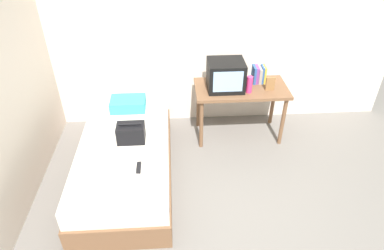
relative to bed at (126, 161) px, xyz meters
name	(u,v)px	position (x,y,z in m)	size (l,w,h in m)	color
ground_plane	(217,224)	(0.95, -0.75, -0.25)	(8.00, 8.00, 0.00)	slate
wall_back	(202,30)	(0.95, 1.25, 1.05)	(5.20, 0.10, 2.60)	beige
bed	(126,161)	(0.00, 0.00, 0.00)	(1.00, 2.00, 0.50)	brown
desk	(241,94)	(1.42, 0.76, 0.39)	(1.16, 0.60, 0.73)	brown
tv	(226,75)	(1.21, 0.74, 0.66)	(0.44, 0.39, 0.36)	black
water_bottle	(249,85)	(1.48, 0.63, 0.59)	(0.08, 0.08, 0.21)	#E53372
book_row	(259,74)	(1.66, 0.88, 0.59)	(0.16, 0.16, 0.22)	#2D5699
picture_frame	(270,84)	(1.75, 0.66, 0.57)	(0.11, 0.02, 0.17)	olive
pillow	(128,104)	(-0.01, 0.71, 0.32)	(0.43, 0.30, 0.14)	#33A8B7
handbag	(131,133)	(0.09, 0.04, 0.35)	(0.30, 0.20, 0.23)	black
magazine	(111,165)	(-0.09, -0.36, 0.26)	(0.21, 0.29, 0.01)	white
remote_dark	(139,168)	(0.19, -0.42, 0.26)	(0.04, 0.16, 0.02)	black
remote_silver	(102,135)	(-0.25, 0.15, 0.26)	(0.04, 0.14, 0.02)	#B7B7BC
folded_towel	(114,182)	(-0.03, -0.62, 0.28)	(0.28, 0.22, 0.06)	white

